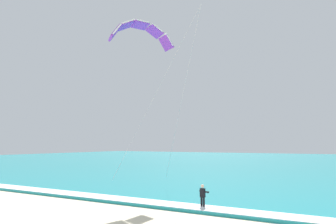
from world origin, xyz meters
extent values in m
cube|color=teal|center=(0.00, 70.65, 0.10)|extent=(200.00, 120.00, 0.20)
cube|color=white|center=(0.00, 11.65, 0.22)|extent=(200.00, 1.82, 0.04)
ellipsoid|color=white|center=(0.69, 11.91, 0.03)|extent=(0.80, 1.47, 0.05)
cube|color=black|center=(0.69, 12.16, 0.07)|extent=(0.17, 0.10, 0.04)
cube|color=black|center=(0.69, 11.67, 0.07)|extent=(0.17, 0.10, 0.04)
cylinder|color=black|center=(0.60, 11.94, 0.42)|extent=(0.14, 0.14, 0.84)
cylinder|color=black|center=(0.79, 11.89, 0.42)|extent=(0.14, 0.14, 0.84)
cube|color=black|center=(0.69, 11.91, 1.14)|extent=(0.38, 0.28, 0.60)
sphere|color=beige|center=(0.69, 11.91, 1.58)|extent=(0.22, 0.22, 0.22)
cylinder|color=black|center=(0.57, 12.12, 1.19)|extent=(0.22, 0.51, 0.22)
cylinder|color=black|center=(0.91, 12.02, 1.19)|extent=(0.22, 0.51, 0.22)
cylinder|color=black|center=(0.80, 12.28, 1.19)|extent=(0.54, 0.18, 0.04)
cube|color=#3F3F42|center=(0.73, 12.03, 0.92)|extent=(0.14, 0.11, 0.10)
cube|color=purple|center=(-6.06, 18.88, 14.59)|extent=(1.61, 1.30, 1.49)
cube|color=white|center=(-5.61, 18.62, 14.77)|extent=(0.61, 0.89, 1.27)
cube|color=purple|center=(-6.86, 17.93, 15.63)|extent=(1.76, 1.73, 1.10)
cube|color=white|center=(-6.40, 17.68, 15.81)|extent=(0.80, 1.25, 0.81)
cube|color=purple|center=(-7.70, 16.60, 16.01)|extent=(1.81, 1.91, 0.46)
cube|color=white|center=(-7.24, 16.35, 16.19)|extent=(0.89, 1.35, 0.18)
cube|color=purple|center=(-8.39, 15.19, 15.63)|extent=(1.71, 1.91, 1.10)
cube|color=white|center=(-7.93, 14.94, 15.81)|extent=(0.83, 1.25, 0.81)
cube|color=purple|center=(-8.78, 14.02, 14.59)|extent=(1.47, 1.64, 1.49)
cube|color=white|center=(-8.32, 13.76, 14.77)|extent=(0.63, 0.92, 1.27)
cylinder|color=#B2B2B7|center=(-2.74, 15.58, 7.90)|extent=(6.68, 6.62, 13.41)
cylinder|color=#B2B2B7|center=(-4.09, 13.15, 7.90)|extent=(9.39, 1.76, 13.41)
camera|label=1|loc=(9.16, -8.04, 4.46)|focal=33.55mm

